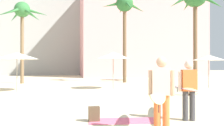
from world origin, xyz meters
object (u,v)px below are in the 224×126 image
object	(u,v)px
cafe_umbrella_2	(17,56)
cafe_umbrella_3	(209,58)
palm_tree_left	(22,16)
person_far_right	(187,88)
palm_tree_right	(125,9)
person_mid_right	(159,92)
beach_towel	(123,121)
person_far_left	(190,89)
backpack	(94,114)
cafe_umbrella_1	(113,55)
palm_tree_far_left	(195,0)

from	to	relation	value
cafe_umbrella_2	cafe_umbrella_3	size ratio (longest dim) A/B	1.11
palm_tree_left	person_far_right	bearing A→B (deg)	-65.14
palm_tree_left	palm_tree_right	bearing A→B (deg)	-2.13
palm_tree_right	person_mid_right	distance (m)	17.43
beach_towel	person_far_left	size ratio (longest dim) A/B	2.09
palm_tree_right	person_mid_right	bearing A→B (deg)	-99.91
backpack	person_far_right	xyz separation A→B (m)	(2.66, -0.24, 0.72)
palm_tree_left	backpack	bearing A→B (deg)	-73.52
person_far_left	palm_tree_right	bearing A→B (deg)	57.58
cafe_umbrella_3	person_far_right	world-z (taller)	cafe_umbrella_3
palm_tree_right	person_far_right	bearing A→B (deg)	-95.99
palm_tree_right	backpack	distance (m)	16.73
palm_tree_right	person_mid_right	world-z (taller)	palm_tree_right
palm_tree_left	palm_tree_right	world-z (taller)	palm_tree_right
palm_tree_left	cafe_umbrella_1	distance (m)	9.75
backpack	person_far_right	bearing A→B (deg)	-97.74
cafe_umbrella_2	backpack	bearing A→B (deg)	-66.82
cafe_umbrella_1	beach_towel	distance (m)	9.51
palm_tree_far_left	cafe_umbrella_2	xyz separation A→B (m)	(-14.05, -5.14, -5.24)
cafe_umbrella_2	person_far_right	distance (m)	10.90
palm_tree_left	person_far_left	distance (m)	15.20
palm_tree_far_left	cafe_umbrella_3	distance (m)	7.46
cafe_umbrella_3	person_far_right	size ratio (longest dim) A/B	0.73
palm_tree_far_left	cafe_umbrella_2	distance (m)	15.85
person_mid_right	person_far_right	bearing A→B (deg)	-23.73
cafe_umbrella_1	palm_tree_far_left	bearing A→B (deg)	29.53
cafe_umbrella_3	backpack	world-z (taller)	cafe_umbrella_3
person_far_left	beach_towel	bearing A→B (deg)	-171.81
palm_tree_right	cafe_umbrella_3	xyz separation A→B (m)	(4.44, -6.18, -4.45)
cafe_umbrella_1	person_far_left	distance (m)	5.46
beach_towel	person_far_left	world-z (taller)	person_far_left
cafe_umbrella_2	cafe_umbrella_3	distance (m)	12.35
backpack	person_mid_right	world-z (taller)	person_mid_right
cafe_umbrella_3	backpack	bearing A→B (deg)	-134.86
person_far_left	person_mid_right	bearing A→B (deg)	-162.23
cafe_umbrella_1	person_far_right	xyz separation A→B (m)	(0.48, -9.30, -1.26)
palm_tree_far_left	person_far_right	xyz separation A→B (m)	(-7.72, -13.94, -6.42)
palm_tree_far_left	palm_tree_right	size ratio (longest dim) A/B	1.12
palm_tree_far_left	cafe_umbrella_3	xyz separation A→B (m)	(-1.70, -4.98, -5.28)
palm_tree_far_left	cafe_umbrella_1	distance (m)	10.75
beach_towel	person_mid_right	bearing A→B (deg)	-64.98
palm_tree_far_left	cafe_umbrella_3	bearing A→B (deg)	-108.80
palm_tree_right	cafe_umbrella_3	world-z (taller)	palm_tree_right
person_mid_right	palm_tree_far_left	bearing A→B (deg)	-6.51
backpack	person_mid_right	size ratio (longest dim) A/B	0.15
palm_tree_left	cafe_umbrella_1	xyz separation A→B (m)	(6.68, -6.17, -3.54)
person_far_left	person_mid_right	xyz separation A→B (m)	(-4.13, -6.54, 0.61)
cafe_umbrella_3	beach_towel	size ratio (longest dim) A/B	1.17
palm_tree_right	palm_tree_left	bearing A→B (deg)	177.87
cafe_umbrella_2	beach_towel	xyz separation A→B (m)	(4.48, -8.66, -2.09)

